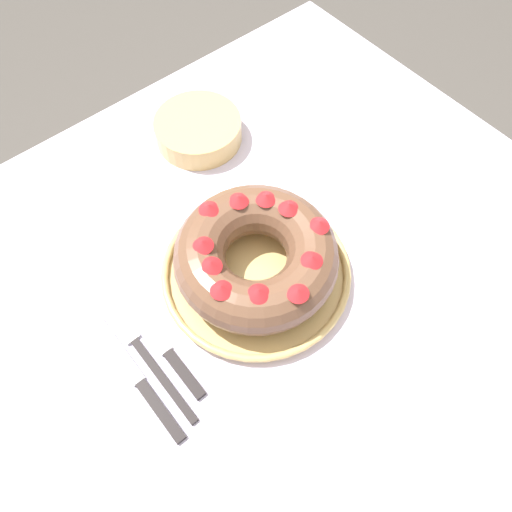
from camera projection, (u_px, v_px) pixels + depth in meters
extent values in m
plane|color=#4C4742|center=(253.00, 399.00, 1.45)|extent=(8.00, 8.00, 0.00)
cube|color=silver|center=(251.00, 289.00, 0.82)|extent=(1.17, 0.99, 0.03)
cylinder|color=brown|center=(296.00, 145.00, 1.47)|extent=(0.06, 0.06, 0.71)
cylinder|color=tan|center=(256.00, 273.00, 0.81)|extent=(0.29, 0.29, 0.01)
torus|color=tan|center=(256.00, 270.00, 0.80)|extent=(0.31, 0.31, 0.01)
torus|color=brown|center=(256.00, 256.00, 0.76)|extent=(0.25, 0.25, 0.08)
cone|color=red|center=(211.00, 264.00, 0.71)|extent=(0.05, 0.05, 0.01)
cone|color=red|center=(221.00, 288.00, 0.69)|extent=(0.05, 0.05, 0.01)
cone|color=red|center=(259.00, 292.00, 0.68)|extent=(0.03, 0.03, 0.01)
cone|color=red|center=(298.00, 291.00, 0.68)|extent=(0.04, 0.04, 0.01)
cone|color=red|center=(312.00, 258.00, 0.71)|extent=(0.04, 0.04, 0.01)
cone|color=red|center=(319.00, 224.00, 0.74)|extent=(0.05, 0.05, 0.01)
cone|color=red|center=(289.00, 206.00, 0.76)|extent=(0.05, 0.05, 0.01)
cone|color=red|center=(266.00, 197.00, 0.76)|extent=(0.04, 0.04, 0.01)
cone|color=red|center=(239.00, 199.00, 0.76)|extent=(0.05, 0.05, 0.01)
cone|color=red|center=(207.00, 208.00, 0.75)|extent=(0.04, 0.04, 0.01)
cone|color=red|center=(203.00, 243.00, 0.72)|extent=(0.05, 0.05, 0.01)
cube|color=black|center=(163.00, 380.00, 0.73)|extent=(0.01, 0.16, 0.01)
cube|color=silver|center=(123.00, 326.00, 0.77)|extent=(0.02, 0.06, 0.01)
cube|color=black|center=(160.00, 411.00, 0.70)|extent=(0.02, 0.11, 0.01)
cube|color=silver|center=(117.00, 350.00, 0.75)|extent=(0.02, 0.13, 0.00)
cube|color=black|center=(184.00, 374.00, 0.73)|extent=(0.02, 0.09, 0.01)
cube|color=silver|center=(148.00, 326.00, 0.77)|extent=(0.02, 0.11, 0.00)
cylinder|color=tan|center=(198.00, 130.00, 0.95)|extent=(0.16, 0.16, 0.05)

